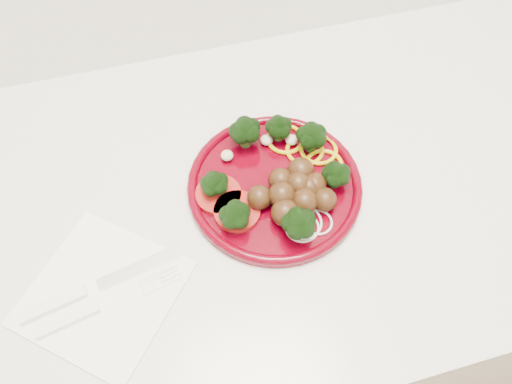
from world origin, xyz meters
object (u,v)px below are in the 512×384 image
object	(u,v)px
plate	(278,182)
napkin	(103,293)
knife	(81,293)
fork	(85,313)

from	to	relation	value
plate	napkin	size ratio (longest dim) A/B	1.42
knife	fork	size ratio (longest dim) A/B	1.13
knife	fork	xyz separation A→B (m)	(0.00, -0.03, -0.00)
plate	napkin	distance (m)	0.27
plate	knife	world-z (taller)	plate
plate	fork	xyz separation A→B (m)	(-0.28, -0.11, -0.01)
plate	fork	bearing A→B (deg)	-157.98
napkin	fork	xyz separation A→B (m)	(-0.02, -0.02, 0.01)
napkin	fork	size ratio (longest dim) A/B	0.95
plate	knife	xyz separation A→B (m)	(-0.28, -0.09, -0.01)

